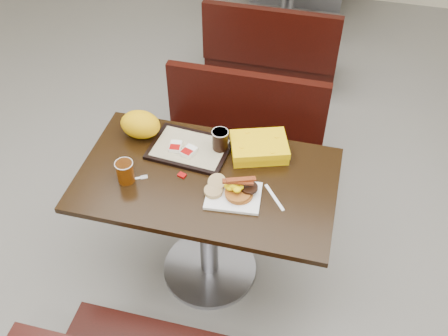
% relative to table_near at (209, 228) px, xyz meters
% --- Properties ---
extents(floor, '(6.00, 7.00, 0.01)m').
position_rel_table_near_xyz_m(floor, '(0.00, 0.00, -0.38)').
color(floor, gray).
rests_on(floor, ground).
extents(table_near, '(1.20, 0.70, 0.75)m').
position_rel_table_near_xyz_m(table_near, '(0.00, 0.00, 0.00)').
color(table_near, black).
rests_on(table_near, floor).
extents(bench_near_n, '(1.00, 0.46, 0.72)m').
position_rel_table_near_xyz_m(bench_near_n, '(0.00, 0.70, -0.02)').
color(bench_near_n, black).
rests_on(bench_near_n, floor).
extents(bench_far_s, '(1.00, 0.46, 0.72)m').
position_rel_table_near_xyz_m(bench_far_s, '(0.00, 1.90, -0.02)').
color(bench_far_s, black).
rests_on(bench_far_s, floor).
extents(platter, '(0.26, 0.21, 0.01)m').
position_rel_table_near_xyz_m(platter, '(0.15, -0.09, 0.38)').
color(platter, white).
rests_on(platter, table_near).
extents(pancake_stack, '(0.15, 0.15, 0.03)m').
position_rel_table_near_xyz_m(pancake_stack, '(0.17, -0.09, 0.40)').
color(pancake_stack, '#A04D1A').
rests_on(pancake_stack, platter).
extents(sausage_patty, '(0.08, 0.08, 0.01)m').
position_rel_table_near_xyz_m(sausage_patty, '(0.21, -0.06, 0.42)').
color(sausage_patty, black).
rests_on(sausage_patty, pancake_stack).
extents(scrambled_eggs, '(0.10, 0.09, 0.04)m').
position_rel_table_near_xyz_m(scrambled_eggs, '(0.14, -0.08, 0.44)').
color(scrambled_eggs, '#FDEF05').
rests_on(scrambled_eggs, pancake_stack).
extents(bacon_strips, '(0.15, 0.10, 0.01)m').
position_rel_table_near_xyz_m(bacon_strips, '(0.16, -0.08, 0.47)').
color(bacon_strips, '#411004').
rests_on(bacon_strips, scrambled_eggs).
extents(muffin_bottom, '(0.09, 0.09, 0.02)m').
position_rel_table_near_xyz_m(muffin_bottom, '(0.06, -0.10, 0.40)').
color(muffin_bottom, tan).
rests_on(muffin_bottom, platter).
extents(muffin_top, '(0.10, 0.10, 0.05)m').
position_rel_table_near_xyz_m(muffin_top, '(0.06, -0.05, 0.41)').
color(muffin_top, tan).
rests_on(muffin_top, platter).
extents(coffee_cup_near, '(0.10, 0.10, 0.11)m').
position_rel_table_near_xyz_m(coffee_cup_near, '(-0.36, -0.11, 0.43)').
color(coffee_cup_near, '#883A04').
rests_on(coffee_cup_near, table_near).
extents(fork, '(0.12, 0.08, 0.00)m').
position_rel_table_near_xyz_m(fork, '(-0.34, -0.10, 0.38)').
color(fork, white).
rests_on(fork, table_near).
extents(knife, '(0.11, 0.14, 0.00)m').
position_rel_table_near_xyz_m(knife, '(0.33, -0.05, 0.38)').
color(knife, white).
rests_on(knife, table_near).
extents(condiment_syrup, '(0.04, 0.03, 0.01)m').
position_rel_table_near_xyz_m(condiment_syrup, '(-0.02, 0.04, 0.38)').
color(condiment_syrup, '#C34908').
rests_on(condiment_syrup, table_near).
extents(condiment_ketchup, '(0.04, 0.04, 0.01)m').
position_rel_table_near_xyz_m(condiment_ketchup, '(-0.12, -0.02, 0.38)').
color(condiment_ketchup, '#8C0504').
rests_on(condiment_ketchup, table_near).
extents(tray, '(0.40, 0.30, 0.02)m').
position_rel_table_near_xyz_m(tray, '(-0.13, 0.16, 0.38)').
color(tray, black).
rests_on(tray, table_near).
extents(hashbrown_sleeve_left, '(0.06, 0.08, 0.02)m').
position_rel_table_near_xyz_m(hashbrown_sleeve_left, '(-0.20, 0.14, 0.40)').
color(hashbrown_sleeve_left, silver).
rests_on(hashbrown_sleeve_left, tray).
extents(hashbrown_sleeve_right, '(0.08, 0.09, 0.02)m').
position_rel_table_near_xyz_m(hashbrown_sleeve_right, '(-0.12, 0.12, 0.40)').
color(hashbrown_sleeve_right, silver).
rests_on(hashbrown_sleeve_right, tray).
extents(coffee_cup_far, '(0.08, 0.08, 0.10)m').
position_rel_table_near_xyz_m(coffee_cup_far, '(0.01, 0.19, 0.44)').
color(coffee_cup_far, black).
rests_on(coffee_cup_far, tray).
extents(clamshell, '(0.32, 0.28, 0.07)m').
position_rel_table_near_xyz_m(clamshell, '(0.20, 0.22, 0.41)').
color(clamshell, '#EFB803').
rests_on(clamshell, table_near).
extents(paper_bag, '(0.24, 0.21, 0.14)m').
position_rel_table_near_xyz_m(paper_bag, '(-0.40, 0.21, 0.44)').
color(paper_bag, '#D4A707').
rests_on(paper_bag, table_near).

